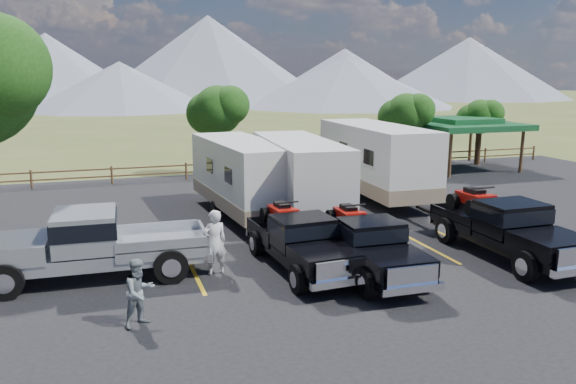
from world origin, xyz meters
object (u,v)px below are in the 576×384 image
object	(u,v)px
trailer_center	(299,177)
trailer_left	(242,177)
rig_center	(367,244)
person_a	(215,242)
rig_right	(505,227)
person_b	(140,292)
rig_left	(300,240)
pickup_silver	(93,244)
trailer_right	(375,161)
pavilion	(463,125)

from	to	relation	value
trailer_center	trailer_left	bearing A→B (deg)	159.56
rig_center	person_a	distance (m)	4.50
rig_right	person_b	bearing A→B (deg)	-172.10
rig_right	trailer_center	bearing A→B (deg)	124.41
rig_left	person_a	size ratio (longest dim) A/B	2.87
rig_right	pickup_silver	bearing A→B (deg)	170.82
rig_center	trailer_right	bearing A→B (deg)	63.56
pavilion	person_b	xyz separation A→B (m)	(-20.75, -17.04, -1.93)
person_a	pickup_silver	bearing A→B (deg)	-21.15
trailer_center	person_b	xyz separation A→B (m)	(-6.90, -8.39, -0.87)
rig_right	pavilion	bearing A→B (deg)	59.26
pavilion	trailer_center	world-z (taller)	trailer_center
person_b	trailer_right	bearing A→B (deg)	12.29
pavilion	person_a	xyz separation A→B (m)	(-18.41, -14.18, -1.77)
person_a	person_b	size ratio (longest dim) A/B	1.19
trailer_left	trailer_center	xyz separation A→B (m)	(2.13, -0.98, 0.03)
trailer_center	pickup_silver	bearing A→B (deg)	-144.80
rig_right	trailer_center	distance (m)	8.26
trailer_left	trailer_right	xyz separation A→B (m)	(6.72, 1.28, 0.17)
trailer_left	person_a	size ratio (longest dim) A/B	4.68
trailer_left	pavilion	bearing A→B (deg)	20.58
pavilion	trailer_left	bearing A→B (deg)	-154.36
trailer_left	trailer_center	bearing A→B (deg)	-29.86
trailer_center	person_b	distance (m)	10.90
person_b	person_a	bearing A→B (deg)	20.21
trailer_left	rig_center	bearing A→B (deg)	-81.34
person_a	trailer_left	bearing A→B (deg)	-118.67
trailer_left	person_b	xyz separation A→B (m)	(-4.77, -9.38, -0.84)
trailer_left	person_a	xyz separation A→B (m)	(-2.44, -6.52, -0.68)
trailer_center	trailer_right	distance (m)	5.12
rig_center	trailer_center	size ratio (longest dim) A/B	0.59
pavilion	rig_right	size ratio (longest dim) A/B	1.00
trailer_left	trailer_center	distance (m)	2.35
trailer_center	trailer_right	world-z (taller)	trailer_right
rig_left	rig_center	size ratio (longest dim) A/B	1.01
person_a	person_b	xyz separation A→B (m)	(-2.33, -2.86, -0.16)
trailer_left	trailer_right	distance (m)	6.85
rig_right	pickup_silver	world-z (taller)	rig_right
rig_right	person_a	xyz separation A→B (m)	(-9.22, 1.26, -0.01)
rig_center	pavilion	bearing A→B (deg)	49.30
rig_left	trailer_center	size ratio (longest dim) A/B	0.60
rig_right	person_b	xyz separation A→B (m)	(-11.55, -1.60, -0.17)
trailer_center	rig_center	bearing A→B (deg)	-87.68
rig_right	person_b	size ratio (longest dim) A/B	3.77
trailer_left	trailer_center	size ratio (longest dim) A/B	0.98
trailer_left	person_a	bearing A→B (deg)	-115.58
trailer_center	person_a	world-z (taller)	trailer_center
person_a	rig_center	bearing A→B (deg)	156.04
rig_center	person_b	bearing A→B (deg)	-164.51
pickup_silver	person_b	size ratio (longest dim) A/B	4.11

